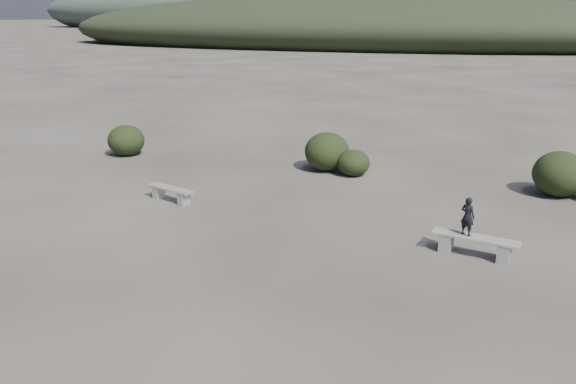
% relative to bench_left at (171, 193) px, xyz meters
% --- Properties ---
extents(ground, '(1200.00, 1200.00, 0.00)m').
position_rel_bench_left_xyz_m(ground, '(4.36, -4.69, -0.24)').
color(ground, '#332D27').
rests_on(ground, ground).
extents(bench_left, '(1.64, 0.75, 0.40)m').
position_rel_bench_left_xyz_m(bench_left, '(0.00, 0.00, 0.00)').
color(bench_left, slate).
rests_on(bench_left, ground).
extents(bench_right, '(1.91, 0.64, 0.47)m').
position_rel_bench_left_xyz_m(bench_right, '(8.39, -0.83, 0.04)').
color(bench_right, slate).
rests_on(bench_right, ground).
extents(seated_person, '(0.38, 0.33, 0.88)m').
position_rel_bench_left_xyz_m(seated_person, '(8.18, -0.80, 0.66)').
color(seated_person, black).
rests_on(seated_person, bench_right).
extents(shrub_b, '(1.54, 1.54, 1.32)m').
position_rel_bench_left_xyz_m(shrub_b, '(3.11, 4.89, 0.41)').
color(shrub_b, black).
rests_on(shrub_b, ground).
extents(shrub_c, '(1.09, 1.09, 0.87)m').
position_rel_bench_left_xyz_m(shrub_c, '(4.14, 4.59, 0.19)').
color(shrub_c, black).
rests_on(shrub_c, ground).
extents(shrub_d, '(1.53, 1.53, 1.34)m').
position_rel_bench_left_xyz_m(shrub_d, '(10.34, 4.70, 0.42)').
color(shrub_d, black).
rests_on(shrub_d, ground).
extents(shrub_f, '(1.37, 1.37, 1.16)m').
position_rel_bench_left_xyz_m(shrub_f, '(-4.66, 4.15, 0.34)').
color(shrub_f, black).
rests_on(shrub_f, ground).
extents(mountain_ridges, '(500.00, 400.00, 56.00)m').
position_rel_bench_left_xyz_m(mountain_ridges, '(-3.12, 334.37, 10.59)').
color(mountain_ridges, black).
rests_on(mountain_ridges, ground).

